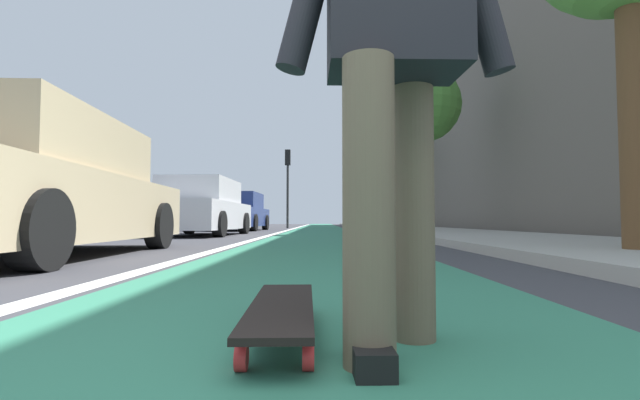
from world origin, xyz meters
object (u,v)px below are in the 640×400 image
at_px(skateboard, 282,310).
at_px(street_tree_mid, 423,106).
at_px(skater_person, 394,35).
at_px(traffic_light, 288,174).
at_px(parked_car_near, 34,190).
at_px(street_tree_far, 385,149).
at_px(parked_car_mid, 202,209).
at_px(parked_car_far, 239,213).

bearing_deg(skateboard, street_tree_mid, -15.33).
xyz_separation_m(skater_person, traffic_light, (21.36, 1.98, 1.89)).
bearing_deg(traffic_light, street_tree_mid, -153.90).
distance_m(skater_person, parked_car_near, 4.65).
bearing_deg(skateboard, skater_person, -113.36).
bearing_deg(skater_person, street_tree_mid, -13.54).
height_order(skateboard, skater_person, skater_person).
xyz_separation_m(skater_person, street_tree_far, (19.33, -2.80, 2.83)).
relative_size(traffic_light, street_tree_far, 0.85).
bearing_deg(skater_person, skateboard, 66.64).
xyz_separation_m(skater_person, street_tree_mid, (11.61, -2.80, 2.86)).
height_order(parked_car_mid, parked_car_far, parked_car_far).
bearing_deg(parked_car_mid, street_tree_far, -34.04).
bearing_deg(parked_car_mid, skater_person, -161.82).
height_order(skateboard, parked_car_near, parked_car_near).
xyz_separation_m(parked_car_far, street_tree_far, (3.41, -6.26, 3.06)).
bearing_deg(skater_person, parked_car_mid, 18.18).
bearing_deg(street_tree_mid, parked_car_near, 143.90).
distance_m(skateboard, skater_person, 0.92).
bearing_deg(skateboard, street_tree_far, -9.30).
distance_m(parked_car_near, parked_car_far, 12.61).
relative_size(skateboard, parked_car_far, 0.20).
relative_size(skater_person, parked_car_near, 0.36).
bearing_deg(parked_car_near, street_tree_far, -20.70).
distance_m(skater_person, parked_car_far, 16.30).
bearing_deg(street_tree_mid, street_tree_far, 0.00).
relative_size(parked_car_near, street_tree_far, 0.94).
height_order(parked_car_far, traffic_light, traffic_light).
height_order(street_tree_mid, street_tree_far, street_tree_mid).
xyz_separation_m(skateboard, parked_car_mid, (10.07, 3.01, 0.61)).
xyz_separation_m(skateboard, parked_car_near, (3.16, 2.91, 0.61)).
bearing_deg(street_tree_far, street_tree_mid, -180.00).
relative_size(parked_car_near, traffic_light, 1.11).
distance_m(parked_car_far, traffic_light, 6.02).
bearing_deg(parked_car_far, parked_car_near, -179.07).
height_order(skateboard, parked_car_mid, parked_car_mid).
xyz_separation_m(parked_car_mid, traffic_light, (11.14, -1.38, 2.13)).
relative_size(skater_person, parked_car_far, 0.39).
distance_m(traffic_light, street_tree_far, 5.28).
bearing_deg(street_tree_far, traffic_light, 66.96).
distance_m(parked_car_near, parked_car_mid, 6.91).
xyz_separation_m(traffic_light, street_tree_far, (-2.03, -4.78, 0.94)).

